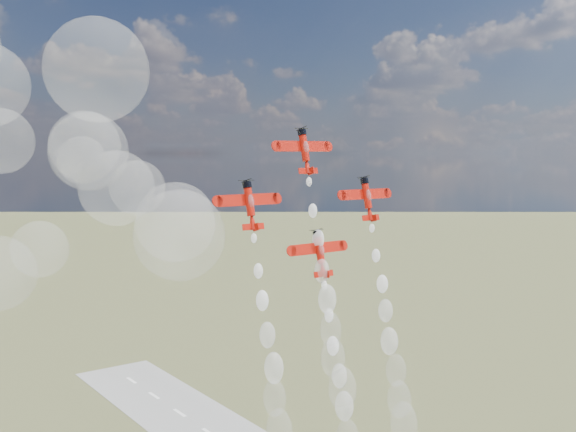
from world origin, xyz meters
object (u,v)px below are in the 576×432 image
(plane_right, at_px, (367,198))
(plane_slot, at_px, (320,252))
(plane_left, at_px, (250,204))
(plane_lead, at_px, (305,150))

(plane_right, xyz_separation_m, plane_slot, (-15.01, -2.55, -10.19))
(plane_left, relative_size, plane_slot, 1.00)
(plane_lead, bearing_deg, plane_left, -170.36)
(plane_slot, bearing_deg, plane_left, 170.36)
(plane_left, xyz_separation_m, plane_right, (30.02, 0.00, 0.00))
(plane_left, distance_m, plane_right, 30.02)
(plane_lead, bearing_deg, plane_right, -9.64)
(plane_right, bearing_deg, plane_left, 180.00)
(plane_left, relative_size, plane_right, 1.00)
(plane_left, distance_m, plane_slot, 18.32)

